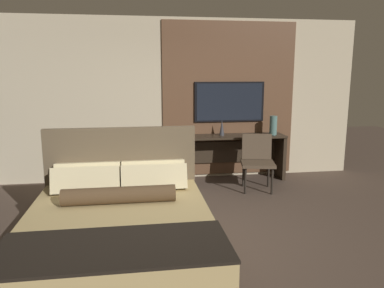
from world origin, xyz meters
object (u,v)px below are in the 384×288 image
at_px(vase_short, 222,127).
at_px(bed, 120,233).
at_px(desk, 231,149).
at_px(tv, 229,102).
at_px(desk_chair, 257,157).
at_px(vase_tall, 273,125).

bearing_deg(vase_short, bed, -120.27).
distance_m(desk, tv, 0.84).
relative_size(desk_chair, vase_short, 3.22).
xyz_separation_m(desk_chair, vase_tall, (0.45, 0.52, 0.44)).
xyz_separation_m(bed, vase_tall, (2.57, 2.77, 0.61)).
height_order(bed, desk, bed).
height_order(bed, desk_chair, bed).
xyz_separation_m(bed, desk, (1.83, 2.85, 0.18)).
bearing_deg(vase_tall, bed, -132.85).
distance_m(tv, vase_tall, 0.87).
xyz_separation_m(desk, tv, (-0.00, 0.18, 0.83)).
xyz_separation_m(desk, vase_tall, (0.73, -0.09, 0.43)).
relative_size(tv, desk_chair, 1.41).
bearing_deg(desk_chair, tv, 121.36).
bearing_deg(vase_tall, vase_short, 174.82).
relative_size(desk, vase_short, 6.75).
distance_m(bed, tv, 3.68).
bearing_deg(desk, bed, -122.77).
bearing_deg(bed, vase_short, 59.73).
distance_m(bed, desk_chair, 3.09).
relative_size(tv, vase_tall, 3.76).
bearing_deg(desk_chair, vase_tall, 60.87).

